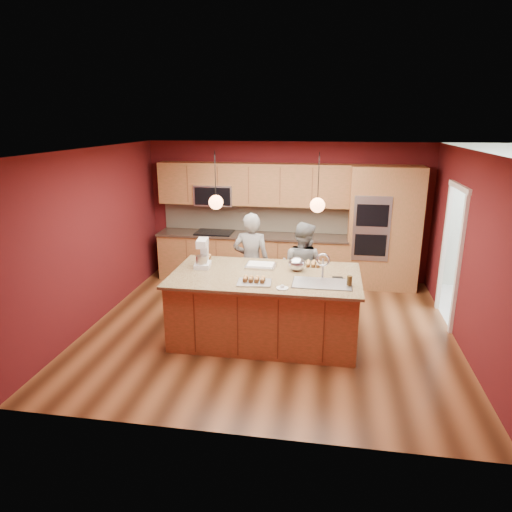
% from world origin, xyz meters
% --- Properties ---
extents(floor, '(5.50, 5.50, 0.00)m').
position_xyz_m(floor, '(0.00, 0.00, 0.00)').
color(floor, '#412211').
rests_on(floor, ground).
extents(ceiling, '(5.50, 5.50, 0.00)m').
position_xyz_m(ceiling, '(0.00, 0.00, 2.70)').
color(ceiling, white).
rests_on(ceiling, ground).
extents(wall_back, '(5.50, 0.00, 5.50)m').
position_xyz_m(wall_back, '(0.00, 2.50, 1.35)').
color(wall_back, '#531215').
rests_on(wall_back, ground).
extents(wall_front, '(5.50, 0.00, 5.50)m').
position_xyz_m(wall_front, '(0.00, -2.50, 1.35)').
color(wall_front, '#531215').
rests_on(wall_front, ground).
extents(wall_left, '(0.00, 5.00, 5.00)m').
position_xyz_m(wall_left, '(-2.75, 0.00, 1.35)').
color(wall_left, '#531215').
rests_on(wall_left, ground).
extents(wall_right, '(0.00, 5.00, 5.00)m').
position_xyz_m(wall_right, '(2.75, 0.00, 1.35)').
color(wall_right, '#531215').
rests_on(wall_right, ground).
extents(cabinet_run, '(3.74, 0.64, 2.30)m').
position_xyz_m(cabinet_run, '(-0.68, 2.25, 0.98)').
color(cabinet_run, brown).
rests_on(cabinet_run, floor).
extents(oven_column, '(1.30, 0.62, 2.30)m').
position_xyz_m(oven_column, '(1.85, 2.19, 1.15)').
color(oven_column, brown).
rests_on(oven_column, floor).
extents(doorway_trim, '(0.08, 1.11, 2.20)m').
position_xyz_m(doorway_trim, '(2.73, 0.80, 1.05)').
color(doorway_trim, white).
rests_on(doorway_trim, wall_right).
extents(pendant_left, '(0.20, 0.20, 0.80)m').
position_xyz_m(pendant_left, '(-0.73, -0.28, 2.00)').
color(pendant_left, black).
rests_on(pendant_left, ceiling).
extents(pendant_right, '(0.20, 0.20, 0.80)m').
position_xyz_m(pendant_right, '(0.67, -0.28, 2.00)').
color(pendant_right, black).
rests_on(pendant_right, ceiling).
extents(island, '(2.68, 1.50, 1.37)m').
position_xyz_m(island, '(-0.01, -0.28, 0.50)').
color(island, brown).
rests_on(island, floor).
extents(person_left, '(0.62, 0.42, 1.66)m').
position_xyz_m(person_left, '(-0.41, 0.72, 0.83)').
color(person_left, black).
rests_on(person_left, floor).
extents(person_right, '(0.92, 0.84, 1.54)m').
position_xyz_m(person_right, '(0.44, 0.72, 0.77)').
color(person_right, slate).
rests_on(person_right, floor).
extents(stand_mixer, '(0.25, 0.33, 0.43)m').
position_xyz_m(stand_mixer, '(-1.00, -0.10, 1.17)').
color(stand_mixer, silver).
rests_on(stand_mixer, island).
extents(sheet_cake, '(0.45, 0.33, 0.05)m').
position_xyz_m(sheet_cake, '(-0.14, 0.04, 1.01)').
color(sheet_cake, silver).
rests_on(sheet_cake, island).
extents(cooling_rack, '(0.48, 0.36, 0.02)m').
position_xyz_m(cooling_rack, '(-0.12, -0.68, 1.00)').
color(cooling_rack, '#B6BABE').
rests_on(cooling_rack, island).
extents(mixing_bowl, '(0.25, 0.25, 0.21)m').
position_xyz_m(mixing_bowl, '(0.40, -0.04, 1.08)').
color(mixing_bowl, silver).
rests_on(mixing_bowl, island).
extents(plate, '(0.16, 0.16, 0.01)m').
position_xyz_m(plate, '(0.27, -0.82, 0.99)').
color(plate, white).
rests_on(plate, island).
extents(tumbler, '(0.07, 0.07, 0.14)m').
position_xyz_m(tumbler, '(1.14, -0.57, 1.05)').
color(tumbler, '#382710').
rests_on(tumbler, island).
extents(phone, '(0.15, 0.09, 0.01)m').
position_xyz_m(phone, '(0.99, -0.28, 0.99)').
color(phone, black).
rests_on(phone, island).
extents(cupcakes_left, '(0.15, 0.22, 0.07)m').
position_xyz_m(cupcakes_left, '(-1.05, 0.28, 1.02)').
color(cupcakes_left, '#DA9B52').
rests_on(cupcakes_left, island).
extents(cupcakes_rack, '(0.32, 0.16, 0.07)m').
position_xyz_m(cupcakes_rack, '(-0.13, -0.66, 1.04)').
color(cupcakes_rack, '#DA9B52').
rests_on(cupcakes_rack, island).
extents(cupcakes_right, '(0.23, 0.23, 0.07)m').
position_xyz_m(cupcakes_right, '(0.63, 0.22, 1.02)').
color(cupcakes_right, '#DA9B52').
rests_on(cupcakes_right, island).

